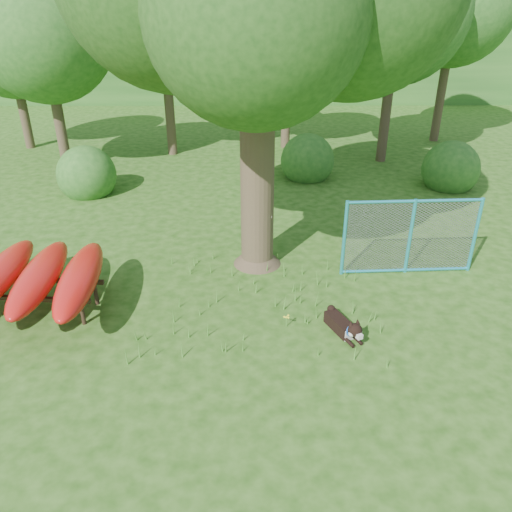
{
  "coord_description": "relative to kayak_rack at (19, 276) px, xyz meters",
  "views": [
    {
      "loc": [
        0.13,
        -7.42,
        5.45
      ],
      "look_at": [
        0.2,
        1.2,
        1.0
      ],
      "focal_mm": 35.0,
      "sensor_mm": 36.0,
      "label": 1
    }
  ],
  "objects": [
    {
      "name": "ground",
      "position": [
        4.29,
        -0.83,
        -0.78
      ],
      "size": [
        80.0,
        80.0,
        0.0
      ],
      "primitive_type": "plane",
      "color": "#1D450D",
      "rests_on": "ground"
    },
    {
      "name": "fence_section",
      "position": [
        7.84,
        1.5,
        0.09
      ],
      "size": [
        2.97,
        0.22,
        2.89
      ],
      "rotation": [
        0.0,
        0.0,
        0.05
      ],
      "color": "#2AA6C7",
      "rests_on": "ground"
    },
    {
      "name": "shrub_mid",
      "position": [
        6.29,
        8.17,
        -0.78
      ],
      "size": [
        1.8,
        1.8,
        1.8
      ],
      "primitive_type": "sphere",
      "color": "#245A1D",
      "rests_on": "ground"
    },
    {
      "name": "kayak_rack",
      "position": [
        0.0,
        0.0,
        0.0
      ],
      "size": [
        3.19,
        3.18,
        1.02
      ],
      "rotation": [
        0.0,
        0.0,
        -0.09
      ],
      "color": "black",
      "rests_on": "ground"
    },
    {
      "name": "bg_tree_a",
      "position": [
        -2.21,
        9.17,
        3.7
      ],
      "size": [
        4.4,
        4.4,
        6.7
      ],
      "color": "#3B2F20",
      "rests_on": "ground"
    },
    {
      "name": "bg_tree_c",
      "position": [
        5.79,
        12.17,
        3.33
      ],
      "size": [
        4.0,
        4.0,
        6.12
      ],
      "color": "#3B2F20",
      "rests_on": "ground"
    },
    {
      "name": "shrub_right",
      "position": [
        10.79,
        7.17,
        -0.78
      ],
      "size": [
        1.8,
        1.8,
        1.8
      ],
      "primitive_type": "sphere",
      "color": "#245A1D",
      "rests_on": "ground"
    },
    {
      "name": "wooded_hillside",
      "position": [
        4.29,
        27.17,
        2.22
      ],
      "size": [
        80.0,
        12.0,
        6.0
      ],
      "primitive_type": "cube",
      "color": "#245A1D",
      "rests_on": "ground"
    },
    {
      "name": "husky_dog",
      "position": [
        6.09,
        -0.83,
        -0.61
      ],
      "size": [
        0.61,
        1.06,
        0.49
      ],
      "rotation": [
        0.0,
        0.0,
        0.42
      ],
      "color": "black",
      "rests_on": "ground"
    },
    {
      "name": "wooden_post",
      "position": [
        4.65,
        1.77,
        -0.01
      ],
      "size": [
        0.4,
        0.15,
        1.45
      ],
      "rotation": [
        0.0,
        0.0,
        0.12
      ],
      "color": "#685E4E",
      "rests_on": "ground"
    },
    {
      "name": "bg_tree_e",
      "position": [
        12.29,
        13.17,
        4.45
      ],
      "size": [
        4.6,
        4.6,
        7.55
      ],
      "color": "#3B2F20",
      "rests_on": "ground"
    },
    {
      "name": "bg_tree_f",
      "position": [
        -4.71,
        12.17,
        2.95
      ],
      "size": [
        3.6,
        3.6,
        5.55
      ],
      "color": "#3B2F20",
      "rests_on": "ground"
    },
    {
      "name": "wildflower_clump",
      "position": [
        5.05,
        -0.58,
        -0.58
      ],
      "size": [
        0.11,
        0.1,
        0.25
      ],
      "rotation": [
        0.0,
        0.0,
        0.35
      ],
      "color": "#49862C",
      "rests_on": "ground"
    },
    {
      "name": "bg_tree_d",
      "position": [
        9.29,
        10.17,
        4.3
      ],
      "size": [
        4.8,
        4.8,
        7.5
      ],
      "color": "#3B2F20",
      "rests_on": "ground"
    },
    {
      "name": "shrub_left",
      "position": [
        -0.71,
        6.67,
        -0.78
      ],
      "size": [
        1.8,
        1.8,
        1.8
      ],
      "primitive_type": "sphere",
      "color": "#245A1D",
      "rests_on": "ground"
    }
  ]
}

